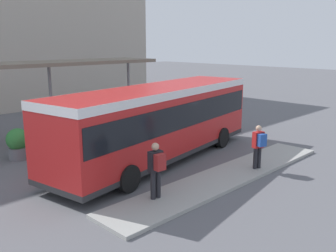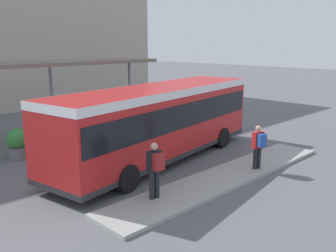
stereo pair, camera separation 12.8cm
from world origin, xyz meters
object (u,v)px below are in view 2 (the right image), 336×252
at_px(city_bus, 159,118).
at_px(bicycle_red, 213,113).
at_px(pedestrian_companion, 155,167).
at_px(potted_planter_near_shelter, 18,143).
at_px(bicycle_orange, 204,111).
at_px(pedestrian_waiting, 258,144).
at_px(potted_planter_far_side, 105,128).

distance_m(city_bus, bicycle_red, 9.78).
xyz_separation_m(pedestrian_companion, potted_planter_near_shelter, (-1.12, 7.44, -0.46)).
xyz_separation_m(city_bus, bicycle_orange, (8.87, 4.98, -1.49)).
bearing_deg(pedestrian_waiting, city_bus, 42.19).
distance_m(pedestrian_waiting, pedestrian_companion, 4.78).
bearing_deg(potted_planter_near_shelter, bicycle_red, -1.36).
bearing_deg(bicycle_orange, bicycle_red, 1.56).
distance_m(city_bus, bicycle_orange, 10.28).
relative_size(potted_planter_near_shelter, potted_planter_far_side, 0.97).
xyz_separation_m(city_bus, bicycle_red, (8.77, 4.09, -1.47)).
relative_size(bicycle_red, potted_planter_near_shelter, 1.24).
relative_size(city_bus, pedestrian_companion, 6.20).
bearing_deg(potted_planter_near_shelter, city_bus, -46.67).
distance_m(bicycle_red, potted_planter_near_shelter, 12.92).
bearing_deg(pedestrian_waiting, bicycle_orange, -21.62).
bearing_deg(pedestrian_companion, potted_planter_near_shelter, 14.58).
relative_size(bicycle_orange, potted_planter_near_shelter, 1.16).
xyz_separation_m(pedestrian_waiting, bicycle_orange, (7.18, 8.73, -0.76)).
bearing_deg(bicycle_red, pedestrian_waiting, 128.70).
height_order(city_bus, bicycle_red, city_bus).
relative_size(city_bus, bicycle_red, 6.68).
bearing_deg(pedestrian_waiting, potted_planter_far_side, 29.34).
distance_m(pedestrian_waiting, potted_planter_near_shelter, 10.03).
relative_size(city_bus, bicycle_orange, 7.11).
relative_size(pedestrian_waiting, bicycle_red, 1.02).
distance_m(pedestrian_waiting, bicycle_orange, 11.32).
xyz_separation_m(city_bus, pedestrian_companion, (-3.03, -3.04, -0.68)).
distance_m(potted_planter_near_shelter, potted_planter_far_side, 4.27).
bearing_deg(bicycle_orange, pedestrian_waiting, -30.91).
relative_size(pedestrian_waiting, bicycle_orange, 1.09).
bearing_deg(potted_planter_far_side, potted_planter_near_shelter, 175.38).
bearing_deg(potted_planter_near_shelter, pedestrian_waiting, -54.33).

